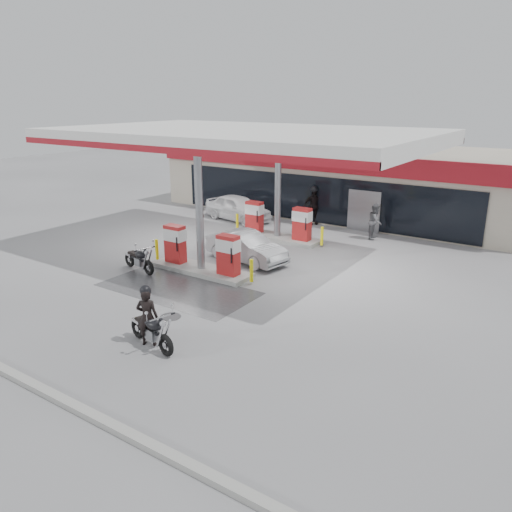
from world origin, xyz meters
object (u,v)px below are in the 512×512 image
(parked_motorcycle, at_px, (139,260))
(hatchback_silver, at_px, (246,247))
(main_motorcycle, at_px, (152,331))
(sedan_white, at_px, (238,208))
(parked_car_left, at_px, (266,198))
(attendant, at_px, (375,221))
(biker_walking, at_px, (313,206))
(pump_island_far, at_px, (277,225))
(biker_main, at_px, (147,317))
(pump_island_near, at_px, (201,255))
(parked_car_right, at_px, (490,228))

(parked_motorcycle, distance_m, hatchback_silver, 4.59)
(main_motorcycle, height_order, hatchback_silver, hatchback_silver)
(sedan_white, distance_m, parked_car_left, 3.83)
(attendant, height_order, biker_walking, biker_walking)
(main_motorcycle, bearing_deg, pump_island_far, 117.64)
(pump_island_far, height_order, parked_motorcycle, pump_island_far)
(biker_main, relative_size, biker_walking, 0.85)
(attendant, bearing_deg, biker_walking, 66.74)
(pump_island_near, distance_m, parked_motorcycle, 2.57)
(attendant, xyz_separation_m, hatchback_silver, (-3.35, -6.60, -0.25))
(pump_island_far, distance_m, parked_car_right, 10.76)
(parked_motorcycle, relative_size, attendant, 1.16)
(biker_main, distance_m, hatchback_silver, 8.23)
(pump_island_far, height_order, hatchback_silver, pump_island_far)
(parked_motorcycle, distance_m, parked_car_left, 13.55)
(pump_island_far, relative_size, main_motorcycle, 2.42)
(parked_motorcycle, bearing_deg, biker_main, -29.21)
(biker_walking, bearing_deg, parked_motorcycle, -144.71)
(biker_main, height_order, parked_car_right, biker_main)
(sedan_white, height_order, biker_walking, biker_walking)
(sedan_white, distance_m, biker_walking, 4.41)
(main_motorcycle, bearing_deg, parked_car_left, 126.22)
(sedan_white, relative_size, hatchback_silver, 1.10)
(main_motorcycle, relative_size, biker_walking, 1.04)
(pump_island_far, distance_m, attendant, 4.95)
(biker_main, xyz_separation_m, hatchback_silver, (-2.09, 7.96, -0.22))
(parked_car_left, relative_size, parked_car_right, 1.08)
(biker_main, relative_size, sedan_white, 0.40)
(pump_island_far, relative_size, parked_motorcycle, 2.45)
(main_motorcycle, xyz_separation_m, sedan_white, (-7.05, 14.00, 0.25))
(main_motorcycle, xyz_separation_m, biker_main, (-0.19, 0.04, 0.38))
(pump_island_near, xyz_separation_m, biker_walking, (0.05, 9.80, 0.31))
(main_motorcycle, height_order, biker_main, biker_main)
(pump_island_near, distance_m, attendant, 9.70)
(attendant, xyz_separation_m, biker_walking, (-4.03, 1.00, 0.12))
(sedan_white, bearing_deg, biker_main, -143.32)
(parked_motorcycle, bearing_deg, pump_island_near, 43.98)
(pump_island_near, relative_size, pump_island_far, 1.00)
(pump_island_near, height_order, parked_motorcycle, pump_island_near)
(biker_main, bearing_deg, parked_car_left, -93.79)
(biker_walking, bearing_deg, pump_island_near, -133.69)
(pump_island_far, distance_m, biker_walking, 3.81)
(main_motorcycle, distance_m, biker_main, 0.43)
(main_motorcycle, relative_size, parked_car_left, 0.49)
(biker_walking, bearing_deg, biker_main, -123.34)
(hatchback_silver, height_order, parked_car_right, hatchback_silver)
(biker_main, relative_size, hatchback_silver, 0.44)
(pump_island_far, relative_size, attendant, 2.84)
(hatchback_silver, relative_size, biker_walking, 1.93)
(hatchback_silver, height_order, biker_walking, biker_walking)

